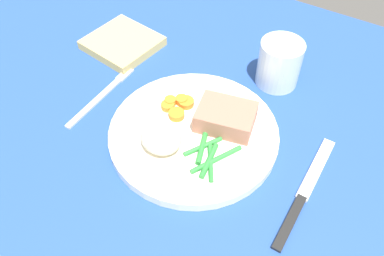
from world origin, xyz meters
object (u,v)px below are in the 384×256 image
object	(u,v)px
fork	(101,96)
napkin	(123,43)
meat_portion	(226,117)
water_glass	(279,66)
knife	(304,193)
dinner_plate	(192,136)

from	to	relation	value
fork	napkin	size ratio (longest dim) A/B	1.35
meat_portion	fork	distance (cm)	22.13
meat_portion	water_glass	world-z (taller)	water_glass
water_glass	fork	bearing A→B (deg)	-140.93
water_glass	napkin	bearing A→B (deg)	-167.75
knife	water_glass	size ratio (longest dim) A/B	2.55
dinner_plate	fork	distance (cm)	17.98
water_glass	knife	bearing A→B (deg)	-56.68
knife	napkin	xyz separation A→B (cm)	(-41.68, 12.95, 0.66)
knife	napkin	bearing A→B (deg)	162.13
fork	knife	bearing A→B (deg)	-4.09
dinner_plate	water_glass	world-z (taller)	water_glass
meat_portion	fork	xyz separation A→B (cm)	(-21.48, -4.35, -3.03)
dinner_plate	meat_portion	distance (cm)	5.91
water_glass	meat_portion	bearing A→B (deg)	-98.42
dinner_plate	water_glass	size ratio (longest dim) A/B	3.23
meat_portion	fork	size ratio (longest dim) A/B	0.52
fork	napkin	bearing A→B (deg)	108.41
meat_portion	water_glass	xyz separation A→B (cm)	(2.20, 14.87, 0.24)
knife	water_glass	distance (cm)	23.27
meat_portion	water_glass	bearing A→B (deg)	81.58
knife	napkin	size ratio (longest dim) A/B	1.67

